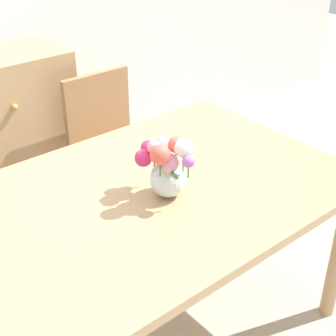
% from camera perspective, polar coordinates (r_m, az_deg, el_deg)
% --- Properties ---
extents(ground_plane, '(12.00, 12.00, 0.00)m').
position_cam_1_polar(ground_plane, '(2.47, -2.94, -18.29)').
color(ground_plane, '#B7AD99').
extents(dining_table, '(1.73, 1.07, 0.77)m').
position_cam_1_polar(dining_table, '(2.01, -3.45, -5.14)').
color(dining_table, tan).
rests_on(dining_table, ground_plane).
extents(chair_right, '(0.42, 0.42, 0.90)m').
position_cam_1_polar(chair_right, '(2.94, -6.56, 3.05)').
color(chair_right, '#9E7047').
rests_on(chair_right, ground_plane).
extents(flower_vase, '(0.17, 0.26, 0.26)m').
position_cam_1_polar(flower_vase, '(1.90, -0.17, 0.14)').
color(flower_vase, silver).
rests_on(flower_vase, dining_table).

